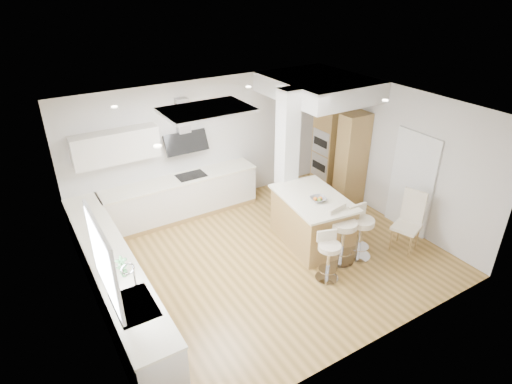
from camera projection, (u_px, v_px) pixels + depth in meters
ground at (267, 257)px, 7.94m from camera, size 6.00×6.00×0.00m
ceiling at (267, 257)px, 7.94m from camera, size 6.00×5.00×0.02m
wall_back at (205, 144)px, 9.18m from camera, size 6.00×0.04×2.80m
wall_left at (86, 242)px, 5.90m from camera, size 0.04×5.00×2.80m
wall_right at (392, 155)px, 8.67m from camera, size 0.04×5.00×2.80m
skylight at (207, 110)px, 6.74m from camera, size 4.10×2.10×0.06m
window_left at (102, 257)px, 5.11m from camera, size 0.06×1.28×1.07m
doorway_right at (412, 184)px, 8.40m from camera, size 0.05×1.00×2.10m
counter_left at (114, 279)px, 6.66m from camera, size 0.63×4.50×1.35m
counter_back at (173, 189)px, 8.88m from camera, size 3.62×0.63×2.50m
pillar at (287, 159)px, 8.49m from camera, size 0.35×0.35×2.80m
soffit at (318, 87)px, 8.76m from camera, size 1.78×2.20×0.40m
oven_column at (338, 154)px, 9.62m from camera, size 0.63×1.21×2.10m
peninsula at (312, 219)px, 8.17m from camera, size 1.26×1.74×1.06m
bar_stool_a at (328, 254)px, 7.17m from camera, size 0.50×0.50×0.90m
bar_stool_b at (342, 233)px, 7.55m from camera, size 0.56×0.56×1.08m
bar_stool_c at (360, 230)px, 7.71m from camera, size 0.48×0.48×1.02m
dining_chair at (410, 218)px, 7.97m from camera, size 0.58×0.58×1.17m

